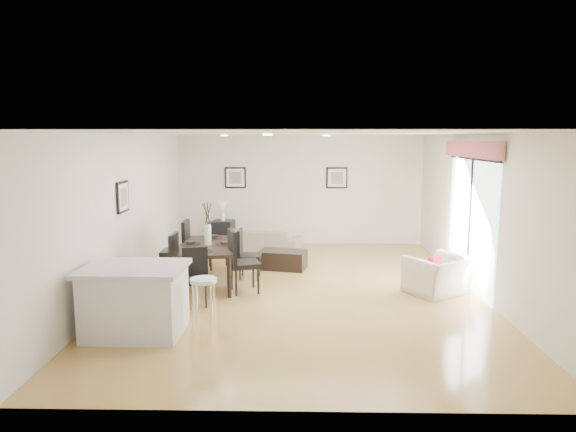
{
  "coord_description": "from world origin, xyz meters",
  "views": [
    {
      "loc": [
        -0.04,
        -8.63,
        2.63
      ],
      "look_at": [
        -0.23,
        0.4,
        1.24
      ],
      "focal_mm": 32.0,
      "sensor_mm": 36.0,
      "label": 1
    }
  ],
  "objects_px": {
    "dining_chair_efar": "(245,251)",
    "bar_stool": "(204,286)",
    "side_table": "(223,233)",
    "dining_table": "(208,249)",
    "dining_chair_enear": "(239,258)",
    "dining_chair_wfar": "(180,246)",
    "kitchen_island": "(135,300)",
    "dining_chair_wnear": "(168,259)",
    "sofa": "(261,241)",
    "dining_chair_foot": "(219,242)",
    "dining_chair_head": "(195,273)",
    "coffee_table": "(283,260)",
    "armchair": "(438,275)"
  },
  "relations": [
    {
      "from": "dining_chair_efar",
      "to": "bar_stool",
      "type": "relative_size",
      "value": 1.2
    },
    {
      "from": "dining_chair_efar",
      "to": "side_table",
      "type": "relative_size",
      "value": 1.47
    },
    {
      "from": "dining_table",
      "to": "bar_stool",
      "type": "height_order",
      "value": "bar_stool"
    },
    {
      "from": "dining_chair_enear",
      "to": "dining_chair_wfar",
      "type": "bearing_deg",
      "value": 34.92
    },
    {
      "from": "dining_chair_wfar",
      "to": "dining_chair_enear",
      "type": "bearing_deg",
      "value": 52.7
    },
    {
      "from": "dining_chair_efar",
      "to": "kitchen_island",
      "type": "height_order",
      "value": "kitchen_island"
    },
    {
      "from": "dining_chair_wnear",
      "to": "dining_chair_enear",
      "type": "distance_m",
      "value": 1.23
    },
    {
      "from": "dining_table",
      "to": "sofa",
      "type": "bearing_deg",
      "value": 67.02
    },
    {
      "from": "dining_table",
      "to": "dining_chair_wnear",
      "type": "distance_m",
      "value": 0.76
    },
    {
      "from": "dining_table",
      "to": "dining_chair_enear",
      "type": "relative_size",
      "value": 1.7
    },
    {
      "from": "sofa",
      "to": "side_table",
      "type": "relative_size",
      "value": 2.91
    },
    {
      "from": "dining_table",
      "to": "dining_chair_foot",
      "type": "distance_m",
      "value": 1.1
    },
    {
      "from": "dining_table",
      "to": "dining_chair_head",
      "type": "height_order",
      "value": "dining_chair_head"
    },
    {
      "from": "kitchen_island",
      "to": "bar_stool",
      "type": "height_order",
      "value": "kitchen_island"
    },
    {
      "from": "dining_chair_enear",
      "to": "kitchen_island",
      "type": "distance_m",
      "value": 2.24
    },
    {
      "from": "sofa",
      "to": "dining_chair_wfar",
      "type": "relative_size",
      "value": 1.68
    },
    {
      "from": "dining_chair_enear",
      "to": "coffee_table",
      "type": "height_order",
      "value": "dining_chair_enear"
    },
    {
      "from": "dining_chair_wnear",
      "to": "bar_stool",
      "type": "xyz_separation_m",
      "value": [
        0.97,
        -1.93,
        0.1
      ]
    },
    {
      "from": "sofa",
      "to": "dining_chair_enear",
      "type": "xyz_separation_m",
      "value": [
        -0.14,
        -3.12,
        0.34
      ]
    },
    {
      "from": "dining_chair_enear",
      "to": "dining_table",
      "type": "bearing_deg",
      "value": 34.19
    },
    {
      "from": "coffee_table",
      "to": "side_table",
      "type": "height_order",
      "value": "side_table"
    },
    {
      "from": "dining_chair_wnear",
      "to": "dining_chair_foot",
      "type": "bearing_deg",
      "value": 159.33
    },
    {
      "from": "dining_chair_enear",
      "to": "coffee_table",
      "type": "relative_size",
      "value": 1.18
    },
    {
      "from": "sofa",
      "to": "side_table",
      "type": "xyz_separation_m",
      "value": [
        -0.98,
        0.68,
        0.05
      ]
    },
    {
      "from": "armchair",
      "to": "dining_chair_efar",
      "type": "bearing_deg",
      "value": -48.22
    },
    {
      "from": "dining_chair_wfar",
      "to": "coffee_table",
      "type": "height_order",
      "value": "dining_chair_wfar"
    },
    {
      "from": "dining_table",
      "to": "dining_chair_efar",
      "type": "xyz_separation_m",
      "value": [
        0.62,
        0.44,
        -0.14
      ]
    },
    {
      "from": "dining_table",
      "to": "kitchen_island",
      "type": "relative_size",
      "value": 1.37
    },
    {
      "from": "dining_chair_foot",
      "to": "side_table",
      "type": "distance_m",
      "value": 2.27
    },
    {
      "from": "dining_chair_enear",
      "to": "side_table",
      "type": "xyz_separation_m",
      "value": [
        -0.84,
        3.81,
        -0.29
      ]
    },
    {
      "from": "armchair",
      "to": "bar_stool",
      "type": "xyz_separation_m",
      "value": [
        -3.64,
        -1.92,
        0.35
      ]
    },
    {
      "from": "dining_table",
      "to": "coffee_table",
      "type": "bearing_deg",
      "value": 34.7
    },
    {
      "from": "dining_chair_wfar",
      "to": "kitchen_island",
      "type": "bearing_deg",
      "value": 0.14
    },
    {
      "from": "side_table",
      "to": "dining_chair_efar",
      "type": "bearing_deg",
      "value": -73.71
    },
    {
      "from": "dining_chair_foot",
      "to": "dining_chair_wfar",
      "type": "bearing_deg",
      "value": 31.53
    },
    {
      "from": "coffee_table",
      "to": "dining_chair_efar",
      "type": "bearing_deg",
      "value": -120.32
    },
    {
      "from": "dining_chair_wnear",
      "to": "dining_chair_enear",
      "type": "relative_size",
      "value": 0.93
    },
    {
      "from": "sofa",
      "to": "coffee_table",
      "type": "xyz_separation_m",
      "value": [
        0.55,
        -1.49,
        -0.08
      ]
    },
    {
      "from": "sofa",
      "to": "dining_chair_foot",
      "type": "xyz_separation_m",
      "value": [
        -0.73,
        -1.56,
        0.28
      ]
    },
    {
      "from": "armchair",
      "to": "dining_chair_wnear",
      "type": "height_order",
      "value": "dining_chair_wnear"
    },
    {
      "from": "dining_table",
      "to": "bar_stool",
      "type": "xyz_separation_m",
      "value": [
        0.36,
        -2.37,
        0.01
      ]
    },
    {
      "from": "kitchen_island",
      "to": "dining_chair_efar",
      "type": "bearing_deg",
      "value": 68.06
    },
    {
      "from": "dining_chair_enear",
      "to": "coffee_table",
      "type": "xyz_separation_m",
      "value": [
        0.69,
        1.63,
        -0.42
      ]
    },
    {
      "from": "coffee_table",
      "to": "side_table",
      "type": "xyz_separation_m",
      "value": [
        -1.53,
        2.17,
        0.13
      ]
    },
    {
      "from": "coffee_table",
      "to": "dining_table",
      "type": "bearing_deg",
      "value": -125.3
    },
    {
      "from": "dining_chair_efar",
      "to": "dining_chair_head",
      "type": "height_order",
      "value": "dining_chair_efar"
    },
    {
      "from": "dining_chair_wfar",
      "to": "dining_chair_head",
      "type": "bearing_deg",
      "value": 20.49
    },
    {
      "from": "sofa",
      "to": "bar_stool",
      "type": "relative_size",
      "value": 2.37
    },
    {
      "from": "armchair",
      "to": "dining_chair_efar",
      "type": "distance_m",
      "value": 3.5
    },
    {
      "from": "kitchen_island",
      "to": "dining_chair_foot",
      "type": "bearing_deg",
      "value": 81.36
    }
  ]
}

